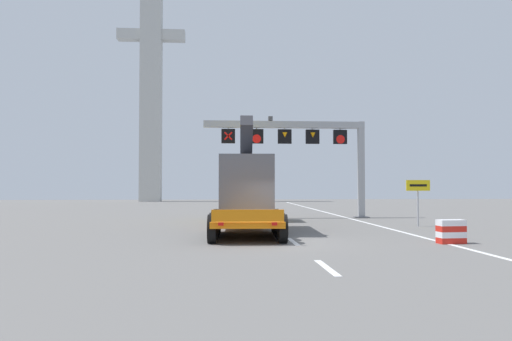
{
  "coord_description": "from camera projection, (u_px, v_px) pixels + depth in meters",
  "views": [
    {
      "loc": [
        -2.4,
        -19.13,
        2.23
      ],
      "look_at": [
        -0.28,
        9.25,
        3.05
      ],
      "focal_mm": 34.71,
      "sensor_mm": 36.0,
      "label": 1
    }
  ],
  "objects": [
    {
      "name": "ground",
      "position": [
        281.0,
        242.0,
        19.19
      ],
      "size": [
        112.0,
        112.0,
        0.0
      ],
      "primitive_type": "plane",
      "color": "slate"
    },
    {
      "name": "lane_markings",
      "position": [
        254.0,
        212.0,
        40.68
      ],
      "size": [
        0.2,
        57.65,
        0.01
      ],
      "color": "silver",
      "rests_on": "ground"
    },
    {
      "name": "edge_line_right",
      "position": [
        354.0,
        219.0,
        31.61
      ],
      "size": [
        0.2,
        63.0,
        0.01
      ],
      "primitive_type": "cube",
      "color": "silver",
      "rests_on": "ground"
    },
    {
      "name": "overhead_lane_gantry",
      "position": [
        304.0,
        140.0,
        33.22
      ],
      "size": [
        11.09,
        0.9,
        6.8
      ],
      "color": "#9EA0A5",
      "rests_on": "ground"
    },
    {
      "name": "heavy_haul_truck_orange",
      "position": [
        246.0,
        189.0,
        26.25
      ],
      "size": [
        3.55,
        14.15,
        5.3
      ],
      "color": "orange",
      "rests_on": "ground"
    },
    {
      "name": "exit_sign_yellow",
      "position": [
        418.0,
        192.0,
        26.5
      ],
      "size": [
        1.3,
        0.15,
        2.48
      ],
      "color": "#9EA0A5",
      "rests_on": "ground"
    },
    {
      "name": "crash_barrier_striped",
      "position": [
        451.0,
        232.0,
        18.75
      ],
      "size": [
        1.04,
        0.58,
        0.9
      ],
      "color": "red",
      "rests_on": "ground"
    },
    {
      "name": "bridge_pylon_distant",
      "position": [
        151.0,
        64.0,
        66.51
      ],
      "size": [
        9.0,
        2.0,
        36.07
      ],
      "color": "#B7B7B2",
      "rests_on": "ground"
    }
  ]
}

